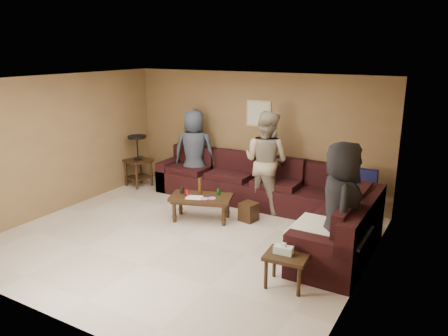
% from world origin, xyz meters
% --- Properties ---
extents(room, '(5.60, 5.50, 2.50)m').
position_xyz_m(room, '(0.00, 0.00, 1.66)').
color(room, beige).
rests_on(room, ground).
extents(sectional_sofa, '(4.65, 2.90, 0.97)m').
position_xyz_m(sectional_sofa, '(0.81, 1.52, 0.33)').
color(sectional_sofa, black).
rests_on(sectional_sofa, ground).
extents(coffee_table, '(1.19, 0.86, 0.73)m').
position_xyz_m(coffee_table, '(-0.19, 0.80, 0.38)').
color(coffee_table, '#342011').
rests_on(coffee_table, ground).
extents(end_table_left, '(0.60, 0.60, 1.12)m').
position_xyz_m(end_table_left, '(-2.44, 1.77, 0.59)').
color(end_table_left, '#342011').
rests_on(end_table_left, ground).
extents(side_table_right, '(0.57, 0.48, 0.59)m').
position_xyz_m(side_table_right, '(1.96, -0.54, 0.39)').
color(side_table_right, '#342011').
rests_on(side_table_right, ground).
extents(waste_bin, '(0.33, 0.33, 0.33)m').
position_xyz_m(waste_bin, '(0.56, 1.18, 0.16)').
color(waste_bin, '#342011').
rests_on(waste_bin, ground).
extents(wall_art, '(0.52, 0.04, 0.52)m').
position_xyz_m(wall_art, '(0.10, 2.48, 1.70)').
color(wall_art, tan).
rests_on(wall_art, ground).
extents(person_left, '(1.00, 0.83, 1.75)m').
position_xyz_m(person_left, '(-1.16, 2.06, 0.87)').
color(person_left, '#333A46').
rests_on(person_left, ground).
extents(person_middle, '(0.99, 0.82, 1.87)m').
position_xyz_m(person_middle, '(0.57, 1.84, 0.93)').
color(person_middle, gray).
rests_on(person_middle, ground).
extents(person_right, '(0.85, 1.02, 1.80)m').
position_xyz_m(person_right, '(2.40, 0.25, 0.90)').
color(person_right, black).
rests_on(person_right, ground).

